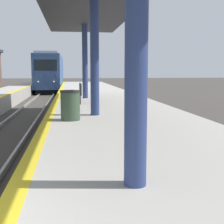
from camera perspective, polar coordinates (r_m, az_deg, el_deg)
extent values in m
cube|color=black|center=(40.11, -11.09, 4.29)|extent=(2.37, 14.60, 0.55)
cube|color=#33518C|center=(40.05, -11.17, 7.31)|extent=(2.79, 16.22, 3.67)
cube|color=#E54C19|center=(32.04, -12.02, 7.24)|extent=(2.74, 0.16, 3.60)
cube|color=black|center=(31.98, -12.06, 8.39)|extent=(2.23, 0.06, 1.10)
cube|color=gray|center=(40.09, -11.24, 10.10)|extent=(2.37, 15.41, 0.24)
sphere|color=white|center=(32.06, -13.35, 5.40)|extent=(0.18, 0.18, 0.18)
sphere|color=white|center=(31.95, -10.60, 5.47)|extent=(0.18, 0.18, 0.18)
cylinder|color=navy|center=(4.05, 4.50, 14.13)|extent=(0.30, 0.30, 3.97)
cylinder|color=navy|center=(10.64, -3.20, 10.09)|extent=(0.30, 0.30, 3.97)
cylinder|color=navy|center=(17.28, -4.97, 9.11)|extent=(0.30, 0.30, 3.97)
cylinder|color=#384C38|center=(9.64, -7.63, 1.04)|extent=(0.59, 0.59, 0.86)
cylinder|color=#262626|center=(9.60, -7.68, 3.76)|extent=(0.62, 0.62, 0.06)
cube|color=#28282D|center=(14.77, -6.52, 3.36)|extent=(0.44, 1.62, 0.08)
cube|color=#28282D|center=(14.75, -5.80, 4.38)|extent=(0.06, 1.62, 0.44)
cube|color=#262628|center=(14.14, -6.45, 2.20)|extent=(0.35, 0.08, 0.40)
cube|color=#262628|center=(15.43, -6.56, 2.65)|extent=(0.35, 0.08, 0.40)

